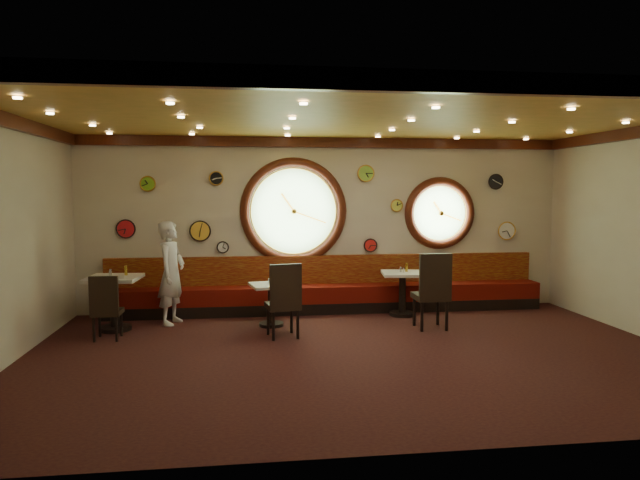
# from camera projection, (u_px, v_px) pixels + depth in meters

# --- Properties ---
(floor) EXTENTS (9.00, 6.00, 0.00)m
(floor) POSITION_uv_depth(u_px,v_px,m) (356.00, 353.00, 7.81)
(floor) COLOR black
(floor) RESTS_ON ground
(ceiling) EXTENTS (9.00, 6.00, 0.02)m
(ceiling) POSITION_uv_depth(u_px,v_px,m) (357.00, 117.00, 7.54)
(ceiling) COLOR gold
(ceiling) RESTS_ON wall_back
(wall_back) EXTENTS (9.00, 0.02, 3.20)m
(wall_back) POSITION_uv_depth(u_px,v_px,m) (326.00, 224.00, 10.64)
(wall_back) COLOR beige
(wall_back) RESTS_ON floor
(wall_front) EXTENTS (9.00, 0.02, 3.20)m
(wall_front) POSITION_uv_depth(u_px,v_px,m) (426.00, 267.00, 4.71)
(wall_front) COLOR beige
(wall_front) RESTS_ON floor
(wall_left) EXTENTS (0.02, 6.00, 3.20)m
(wall_left) POSITION_uv_depth(u_px,v_px,m) (2.00, 241.00, 7.10)
(wall_left) COLOR beige
(wall_left) RESTS_ON floor
(molding_back) EXTENTS (9.00, 0.10, 0.18)m
(molding_back) POSITION_uv_depth(u_px,v_px,m) (326.00, 143.00, 10.46)
(molding_back) COLOR #3E160B
(molding_back) RESTS_ON wall_back
(molding_front) EXTENTS (9.00, 0.10, 0.18)m
(molding_front) POSITION_uv_depth(u_px,v_px,m) (427.00, 82.00, 4.63)
(molding_front) COLOR #3E160B
(molding_front) RESTS_ON wall_back
(molding_left) EXTENTS (0.10, 6.00, 0.18)m
(molding_left) POSITION_uv_depth(u_px,v_px,m) (0.00, 118.00, 6.97)
(molding_left) COLOR #3E160B
(molding_left) RESTS_ON wall_back
(banquette_base) EXTENTS (8.00, 0.55, 0.20)m
(banquette_base) POSITION_uv_depth(u_px,v_px,m) (328.00, 307.00, 10.49)
(banquette_base) COLOR black
(banquette_base) RESTS_ON floor
(banquette_seat) EXTENTS (8.00, 0.55, 0.30)m
(banquette_seat) POSITION_uv_depth(u_px,v_px,m) (328.00, 293.00, 10.47)
(banquette_seat) COLOR #540B07
(banquette_seat) RESTS_ON banquette_base
(banquette_back) EXTENTS (8.00, 0.10, 0.55)m
(banquette_back) POSITION_uv_depth(u_px,v_px,m) (326.00, 270.00, 10.65)
(banquette_back) COLOR #610807
(banquette_back) RESTS_ON wall_back
(porthole_left_glass) EXTENTS (1.66, 0.02, 1.66)m
(porthole_left_glass) POSITION_uv_depth(u_px,v_px,m) (294.00, 211.00, 10.54)
(porthole_left_glass) COLOR #96D17D
(porthole_left_glass) RESTS_ON wall_back
(porthole_left_frame) EXTENTS (1.98, 0.18, 1.98)m
(porthole_left_frame) POSITION_uv_depth(u_px,v_px,m) (294.00, 211.00, 10.52)
(porthole_left_frame) COLOR #3E160B
(porthole_left_frame) RESTS_ON wall_back
(porthole_left_ring) EXTENTS (1.61, 0.03, 1.61)m
(porthole_left_ring) POSITION_uv_depth(u_px,v_px,m) (294.00, 211.00, 10.49)
(porthole_left_ring) COLOR gold
(porthole_left_ring) RESTS_ON wall_back
(porthole_right_glass) EXTENTS (1.10, 0.02, 1.10)m
(porthole_right_glass) POSITION_uv_depth(u_px,v_px,m) (439.00, 213.00, 10.90)
(porthole_right_glass) COLOR #96D17D
(porthole_right_glass) RESTS_ON wall_back
(porthole_right_frame) EXTENTS (1.38, 0.18, 1.38)m
(porthole_right_frame) POSITION_uv_depth(u_px,v_px,m) (440.00, 213.00, 10.89)
(porthole_right_frame) COLOR #3E160B
(porthole_right_frame) RESTS_ON wall_back
(porthole_right_ring) EXTENTS (1.09, 0.03, 1.09)m
(porthole_right_ring) POSITION_uv_depth(u_px,v_px,m) (440.00, 213.00, 10.86)
(porthole_right_ring) COLOR gold
(porthole_right_ring) RESTS_ON wall_back
(wall_clock_0) EXTENTS (0.32, 0.03, 0.32)m
(wall_clock_0) POSITION_uv_depth(u_px,v_px,m) (126.00, 229.00, 10.14)
(wall_clock_0) COLOR red
(wall_clock_0) RESTS_ON wall_back
(wall_clock_1) EXTENTS (0.20, 0.03, 0.20)m
(wall_clock_1) POSITION_uv_depth(u_px,v_px,m) (223.00, 247.00, 10.39)
(wall_clock_1) COLOR white
(wall_clock_1) RESTS_ON wall_back
(wall_clock_2) EXTENTS (0.24, 0.03, 0.24)m
(wall_clock_2) POSITION_uv_depth(u_px,v_px,m) (370.00, 245.00, 10.74)
(wall_clock_2) COLOR red
(wall_clock_2) RESTS_ON wall_back
(wall_clock_3) EXTENTS (0.22, 0.03, 0.22)m
(wall_clock_3) POSITION_uv_depth(u_px,v_px,m) (397.00, 205.00, 10.74)
(wall_clock_3) COLOR #D6E04A
(wall_clock_3) RESTS_ON wall_back
(wall_clock_4) EXTENTS (0.28, 0.03, 0.28)m
(wall_clock_4) POSITION_uv_depth(u_px,v_px,m) (496.00, 182.00, 10.96)
(wall_clock_4) COLOR black
(wall_clock_4) RESTS_ON wall_back
(wall_clock_5) EXTENTS (0.24, 0.03, 0.24)m
(wall_clock_5) POSITION_uv_depth(u_px,v_px,m) (216.00, 178.00, 10.27)
(wall_clock_5) COLOR black
(wall_clock_5) RESTS_ON wall_back
(wall_clock_6) EXTENTS (0.36, 0.03, 0.36)m
(wall_clock_6) POSITION_uv_depth(u_px,v_px,m) (200.00, 231.00, 10.31)
(wall_clock_6) COLOR yellow
(wall_clock_6) RESTS_ON wall_back
(wall_clock_7) EXTENTS (0.30, 0.03, 0.30)m
(wall_clock_7) POSITION_uv_depth(u_px,v_px,m) (366.00, 173.00, 10.62)
(wall_clock_7) COLOR #90CD40
(wall_clock_7) RESTS_ON wall_back
(wall_clock_8) EXTENTS (0.26, 0.03, 0.26)m
(wall_clock_8) POSITION_uv_depth(u_px,v_px,m) (148.00, 184.00, 10.12)
(wall_clock_8) COLOR #6CB123
(wall_clock_8) RESTS_ON wall_back
(wall_clock_9) EXTENTS (0.34, 0.03, 0.34)m
(wall_clock_9) POSITION_uv_depth(u_px,v_px,m) (506.00, 231.00, 11.07)
(wall_clock_9) COLOR white
(wall_clock_9) RESTS_ON wall_back
(table_a) EXTENTS (0.84, 0.84, 0.87)m
(table_a) POSITION_uv_depth(u_px,v_px,m) (114.00, 296.00, 9.07)
(table_a) COLOR black
(table_a) RESTS_ON floor
(table_b) EXTENTS (0.75, 0.75, 0.70)m
(table_b) POSITION_uv_depth(u_px,v_px,m) (271.00, 299.00, 9.37)
(table_b) COLOR black
(table_b) RESTS_ON floor
(table_c) EXTENTS (0.80, 0.80, 0.78)m
(table_c) POSITION_uv_depth(u_px,v_px,m) (402.00, 288.00, 10.16)
(table_c) COLOR black
(table_c) RESTS_ON floor
(chair_a) EXTENTS (0.41, 0.41, 0.61)m
(chair_a) POSITION_uv_depth(u_px,v_px,m) (106.00, 303.00, 8.44)
(chair_a) COLOR black
(chair_a) RESTS_ON floor
(chair_b) EXTENTS (0.55, 0.55, 0.71)m
(chair_b) POSITION_uv_depth(u_px,v_px,m) (284.00, 296.00, 8.56)
(chair_b) COLOR black
(chair_b) RESTS_ON floor
(chair_c) EXTENTS (0.52, 0.52, 0.77)m
(chair_c) POSITION_uv_depth(u_px,v_px,m) (433.00, 286.00, 9.09)
(chair_c) COLOR black
(chair_c) RESTS_ON floor
(condiment_a_salt) EXTENTS (0.04, 0.04, 0.10)m
(condiment_a_salt) POSITION_uv_depth(u_px,v_px,m) (111.00, 272.00, 9.14)
(condiment_a_salt) COLOR silver
(condiment_a_salt) RESTS_ON table_a
(condiment_b_salt) EXTENTS (0.03, 0.03, 0.09)m
(condiment_b_salt) POSITION_uv_depth(u_px,v_px,m) (269.00, 281.00, 9.40)
(condiment_b_salt) COLOR silver
(condiment_b_salt) RESTS_ON table_b
(condiment_c_salt) EXTENTS (0.04, 0.04, 0.10)m
(condiment_c_salt) POSITION_uv_depth(u_px,v_px,m) (401.00, 269.00, 10.12)
(condiment_c_salt) COLOR silver
(condiment_c_salt) RESTS_ON table_c
(condiment_a_pepper) EXTENTS (0.03, 0.03, 0.09)m
(condiment_a_pepper) POSITION_uv_depth(u_px,v_px,m) (110.00, 274.00, 8.97)
(condiment_a_pepper) COLOR silver
(condiment_a_pepper) RESTS_ON table_a
(condiment_b_pepper) EXTENTS (0.03, 0.03, 0.09)m
(condiment_b_pepper) POSITION_uv_depth(u_px,v_px,m) (271.00, 281.00, 9.34)
(condiment_b_pepper) COLOR silver
(condiment_b_pepper) RESTS_ON table_b
(condiment_c_pepper) EXTENTS (0.03, 0.03, 0.09)m
(condiment_c_pepper) POSITION_uv_depth(u_px,v_px,m) (403.00, 270.00, 10.08)
(condiment_c_pepper) COLOR silver
(condiment_c_pepper) RESTS_ON table_c
(condiment_a_bottle) EXTENTS (0.05, 0.05, 0.16)m
(condiment_a_bottle) POSITION_uv_depth(u_px,v_px,m) (126.00, 270.00, 9.17)
(condiment_a_bottle) COLOR gold
(condiment_a_bottle) RESTS_ON table_a
(condiment_b_bottle) EXTENTS (0.05, 0.05, 0.17)m
(condiment_b_bottle) POSITION_uv_depth(u_px,v_px,m) (273.00, 278.00, 9.41)
(condiment_b_bottle) COLOR gold
(condiment_b_bottle) RESTS_ON table_b
(condiment_c_bottle) EXTENTS (0.05, 0.05, 0.16)m
(condiment_c_bottle) POSITION_uv_depth(u_px,v_px,m) (407.00, 267.00, 10.18)
(condiment_c_bottle) COLOR gold
(condiment_c_bottle) RESTS_ON table_c
(waiter) EXTENTS (0.59, 0.73, 1.72)m
(waiter) POSITION_uv_depth(u_px,v_px,m) (171.00, 273.00, 9.50)
(waiter) COLOR silver
(waiter) RESTS_ON floor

